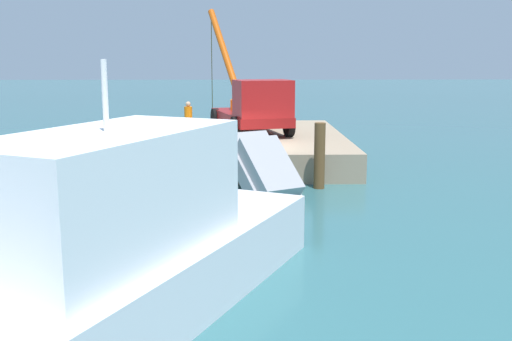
# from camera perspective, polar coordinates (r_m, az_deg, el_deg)

# --- Properties ---
(ground) EXTENTS (200.00, 200.00, 0.00)m
(ground) POSITION_cam_1_polar(r_m,az_deg,el_deg) (24.93, 0.00, -0.38)
(ground) COLOR #2D6066
(dock) EXTENTS (12.30, 8.30, 1.14)m
(dock) POSITION_cam_1_polar(r_m,az_deg,el_deg) (28.95, -0.14, 2.32)
(dock) COLOR gray
(dock) RESTS_ON ground
(crane_truck) EXTENTS (9.74, 4.41, 6.26)m
(crane_truck) POSITION_cam_1_polar(r_m,az_deg,el_deg) (28.88, -0.26, 6.08)
(crane_truck) COLOR maroon
(crane_truck) RESTS_ON dock
(dock_worker) EXTENTS (0.34, 0.34, 1.73)m
(dock_worker) POSITION_cam_1_polar(r_m,az_deg,el_deg) (26.44, -6.35, 4.62)
(dock_worker) COLOR #2B2B2B
(dock_worker) RESTS_ON dock
(salvaged_car) EXTENTS (4.07, 3.38, 3.26)m
(salvaged_car) POSITION_cam_1_polar(r_m,az_deg,el_deg) (21.05, 1.07, -0.72)
(salvaged_car) COLOR #99999E
(salvaged_car) RESTS_ON ground
(piling_near) EXTENTS (0.34, 0.34, 1.96)m
(piling_near) POSITION_cam_1_polar(r_m,az_deg,el_deg) (22.17, -4.31, 0.77)
(piling_near) COLOR brown
(piling_near) RESTS_ON ground
(piling_mid) EXTENTS (0.40, 0.40, 2.42)m
(piling_mid) POSITION_cam_1_polar(r_m,az_deg,el_deg) (22.27, 5.97, 1.38)
(piling_mid) COLOR brown
(piling_mid) RESTS_ON ground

